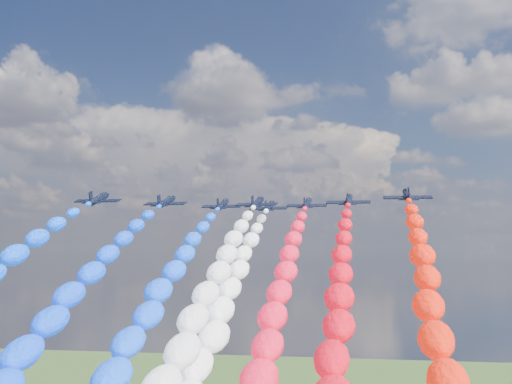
# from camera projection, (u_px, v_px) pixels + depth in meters

# --- Properties ---
(jet_0) EXTENTS (10.02, 13.39, 6.03)m
(jet_0) POSITION_uv_depth(u_px,v_px,m) (99.00, 199.00, 140.66)
(jet_0) COLOR black
(jet_1) EXTENTS (10.12, 13.46, 6.03)m
(jet_1) POSITION_uv_depth(u_px,v_px,m) (166.00, 202.00, 149.59)
(jet_1) COLOR black
(trail_1) EXTENTS (5.86, 96.98, 47.15)m
(trail_1) POSITION_uv_depth(u_px,v_px,m) (60.00, 327.00, 97.88)
(trail_1) COLOR #0C3FED
(jet_2) EXTENTS (9.57, 13.07, 6.03)m
(jet_2) POSITION_uv_depth(u_px,v_px,m) (222.00, 205.00, 159.07)
(jet_2) COLOR black
(trail_2) EXTENTS (5.86, 96.98, 47.15)m
(trail_2) POSITION_uv_depth(u_px,v_px,m) (153.00, 320.00, 107.36)
(trail_2) COLOR blue
(jet_3) EXTENTS (10.28, 13.58, 6.03)m
(jet_3) POSITION_uv_depth(u_px,v_px,m) (257.00, 203.00, 152.18)
(jet_3) COLOR black
(trail_3) EXTENTS (5.86, 96.98, 47.15)m
(trail_3) POSITION_uv_depth(u_px,v_px,m) (201.00, 325.00, 100.47)
(trail_3) COLOR white
(jet_4) EXTENTS (10.06, 13.42, 6.03)m
(jet_4) POSITION_uv_depth(u_px,v_px,m) (269.00, 207.00, 166.41)
(jet_4) COLOR black
(trail_4) EXTENTS (5.86, 96.98, 47.15)m
(trail_4) POSITION_uv_depth(u_px,v_px,m) (225.00, 316.00, 114.70)
(trail_4) COLOR white
(jet_5) EXTENTS (9.86, 13.28, 6.03)m
(jet_5) POSITION_uv_depth(u_px,v_px,m) (307.00, 204.00, 156.09)
(jet_5) COLOR black
(trail_5) EXTENTS (5.86, 96.98, 47.15)m
(trail_5) POSITION_uv_depth(u_px,v_px,m) (277.00, 322.00, 104.38)
(trail_5) COLOR #F51333
(jet_6) EXTENTS (9.85, 13.27, 6.03)m
(jet_6) POSITION_uv_depth(u_px,v_px,m) (348.00, 200.00, 144.72)
(jet_6) COLOR black
(trail_6) EXTENTS (5.86, 96.98, 47.15)m
(trail_6) POSITION_uv_depth(u_px,v_px,m) (338.00, 331.00, 93.01)
(trail_6) COLOR red
(jet_7) EXTENTS (9.58, 13.07, 6.03)m
(jet_7) POSITION_uv_depth(u_px,v_px,m) (407.00, 195.00, 131.15)
(jet_7) COLOR black
(trail_7) EXTENTS (5.86, 96.98, 47.15)m
(trail_7) POSITION_uv_depth(u_px,v_px,m) (434.00, 345.00, 79.44)
(trail_7) COLOR red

